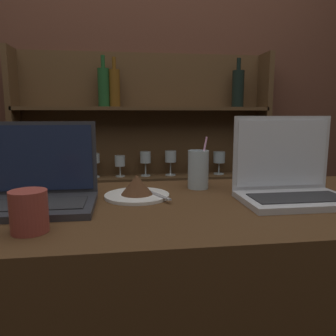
% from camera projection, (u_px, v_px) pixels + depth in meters
% --- Properties ---
extents(back_wall, '(7.00, 0.06, 2.70)m').
position_uv_depth(back_wall, '(149.00, 99.00, 1.99)').
color(back_wall, brown).
rests_on(back_wall, ground_plane).
extents(back_shelf, '(1.47, 0.18, 1.62)m').
position_uv_depth(back_shelf, '(146.00, 182.00, 1.99)').
color(back_shelf, brown).
rests_on(back_shelf, ground_plane).
extents(laptop_near, '(0.31, 0.23, 0.24)m').
position_uv_depth(laptop_near, '(39.00, 188.00, 0.93)').
color(laptop_near, '#333338').
rests_on(laptop_near, bar_counter).
extents(laptop_far, '(0.32, 0.21, 0.25)m').
position_uv_depth(laptop_far, '(290.00, 180.00, 0.99)').
color(laptop_far, silver).
rests_on(laptop_far, bar_counter).
extents(cake_plate, '(0.20, 0.20, 0.07)m').
position_uv_depth(cake_plate, '(137.00, 189.00, 1.02)').
color(cake_plate, white).
rests_on(cake_plate, bar_counter).
extents(water_glass, '(0.07, 0.07, 0.18)m').
position_uv_depth(water_glass, '(198.00, 169.00, 1.15)').
color(water_glass, silver).
rests_on(water_glass, bar_counter).
extents(coffee_cup, '(0.08, 0.08, 0.09)m').
position_uv_depth(coffee_cup, '(29.00, 211.00, 0.72)').
color(coffee_cup, '#993D33').
rests_on(coffee_cup, bar_counter).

